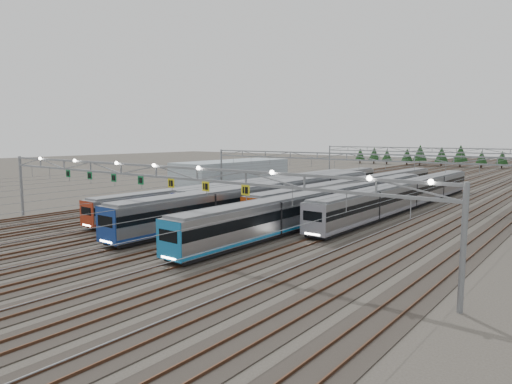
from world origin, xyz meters
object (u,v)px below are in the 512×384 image
Objects in this scene: train_e at (334,202)px; gantry_mid at (347,162)px; train_c at (273,197)px; train_d at (362,188)px; train_a at (253,190)px; gantry_near at (155,174)px; west_shed at (233,172)px; gantry_far at (432,154)px; train_b at (299,187)px; train_f at (407,194)px.

train_e is 18.48m from gantry_mid.
gantry_mid is (2.25, 17.57, 4.09)m from train_c.
train_d is (4.50, 18.86, -0.21)m from train_c.
train_a is 1.12× the size of train_c.
gantry_near is (-6.80, -23.43, 4.89)m from train_e.
gantry_near is at bearing -106.18° from train_e.
gantry_mid reaches higher than west_shed.
gantry_far is (0.05, 85.12, -0.70)m from gantry_near.
train_a is 8.20m from train_b.
gantry_mid is 35.07m from west_shed.
train_f is 0.95× the size of gantry_far.
train_c is at bearing -174.36° from train_e.
train_a is 1.07× the size of gantry_mid.
gantry_mid reaches higher than train_c.
train_c is at bearing 95.58° from gantry_near.
train_d is 43.99m from gantry_far.
west_shed is (-22.21, 20.60, 0.59)m from train_a.
train_a is at bearing 143.08° from train_c.
gantry_near is 1.00× the size of gantry_mid.
train_f is at bearing -14.27° from gantry_mid.
train_f is 49.34m from gantry_far.
gantry_mid is at bearing 43.87° from train_a.
train_c is (4.50, -13.62, 0.18)m from train_b.
train_f is (13.50, 14.71, -0.09)m from train_c.
gantry_far is at bearing 82.15° from train_b.
train_b is 18.56m from train_e.
gantry_mid is (0.05, 40.12, -0.70)m from gantry_near.
west_shed is (-40.21, 26.47, 0.37)m from train_e.
west_shed reaches higher than train_f.
train_e is 0.99× the size of gantry_far.
train_a is 11.26m from train_c.
gantry_far reaches higher than train_c.
train_f is 39.24m from gantry_near.
train_e is at bearing -43.32° from train_b.
train_b is 0.97× the size of train_e.
train_b is 0.97× the size of gantry_mid.
gantry_far is at bearing 103.23° from train_f.
west_shed is at bearing 137.15° from train_a.
train_b is 1.81× the size of west_shed.
gantry_mid is at bearing 112.03° from train_e.
train_d is 5.02m from gantry_mid.
gantry_near reaches higher than train_f.
train_d is at bearing 76.58° from train_c.
train_d is at bearing 155.28° from train_f.
gantry_far is (2.25, 62.57, 4.09)m from train_c.
west_shed is at bearing 138.76° from train_c.
gantry_far reaches higher than train_e.
gantry_far reaches higher than west_shed.
train_b is at bearing 56.73° from train_a.
train_c is (9.00, -6.76, 0.33)m from train_a.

